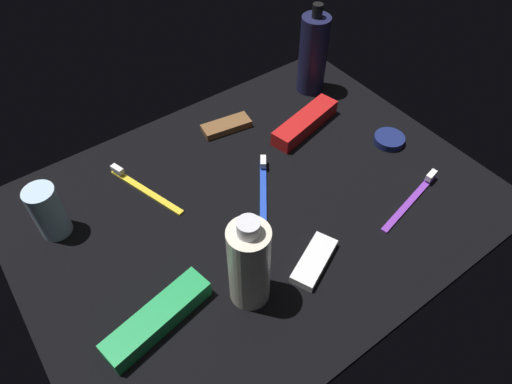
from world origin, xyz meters
The scene contains 12 objects.
ground_plane centered at (0.00, 0.00, -0.60)cm, with size 84.00×64.00×1.20cm, color black.
lotion_bottle centered at (30.95, 21.11, 9.02)cm, with size 6.27×6.27×20.45cm.
bodywash_bottle centered at (-11.74, -14.43, 8.27)cm, with size 6.24×6.24×18.10cm.
deodorant_stick centered at (-31.75, 15.42, 5.12)cm, with size 5.20×5.20×10.24cm, color silver.
toothbrush_blue centered at (2.81, 1.55, 0.61)cm, with size 11.69×15.17×2.10cm.
toothbrush_purple centered at (23.90, -16.46, 0.61)cm, with size 17.86×4.89×2.10cm.
toothbrush_yellow centered at (-15.43, 15.38, 0.61)cm, with size 6.55×17.53×2.10cm.
toothpaste_box_red centered at (20.74, 10.76, 1.60)cm, with size 17.60×4.40×3.20cm, color red.
toothpaste_box_green centered at (-25.67, -10.57, 1.60)cm, with size 17.60×4.40×3.20cm, color green.
snack_bar_brown centered at (7.18, 20.57, 0.75)cm, with size 10.40×4.00×1.50cm, color brown.
snack_bar_white centered at (-0.22, -16.22, 0.75)cm, with size 10.40×4.00×1.50cm, color white.
cream_tin_left centered at (31.98, -2.92, 0.76)cm, with size 6.27×6.27×1.51cm, color navy.
Camera 1 is at (-32.26, -44.21, 64.79)cm, focal length 32.32 mm.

